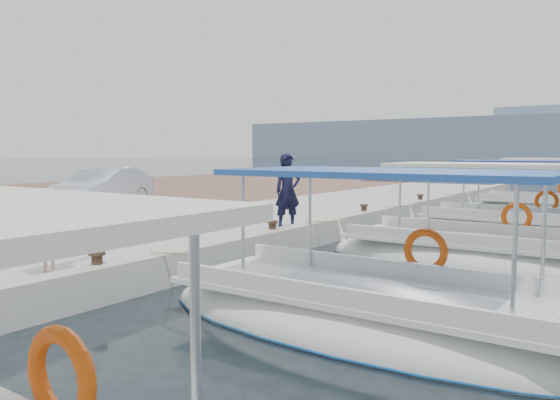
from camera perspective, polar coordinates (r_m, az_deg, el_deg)
The scene contains 13 objects.
ground at distance 11.83m, azimuth -3.65°, elevation -7.01°, with size 400.00×400.00×0.00m, color black.
concrete_quay at distance 17.51m, azimuth -1.25°, elevation -2.25°, with size 6.00×40.00×0.50m, color #A09F9A.
quay_curb at distance 16.02m, azimuth 6.84°, elevation -1.85°, with size 0.44×40.00×0.12m, color #A9A496.
cobblestone_strip at distance 20.82m, azimuth -12.49°, elevation -1.21°, with size 4.00×40.00×0.50m, color brown.
land_backing at distance 28.92m, azimuth -26.13°, elevation 0.09°, with size 16.00×60.00×0.48m, color brown.
fishing_caique_b at distance 7.74m, azimuth 9.86°, elevation -12.64°, with size 7.04×2.40×2.83m.
fishing_caique_c at distance 12.58m, azimuth 21.01°, elevation -6.03°, with size 7.48×2.44×2.83m.
fishing_caique_d at distance 17.24m, azimuth 24.86°, elevation -3.03°, with size 7.30×2.21×2.83m.
fishing_caique_e at distance 23.83m, azimuth 26.70°, elevation -1.16°, with size 6.79×2.15×2.83m.
mooring_bollards at distance 13.10m, azimuth -0.81°, elevation -2.75°, with size 0.28×20.28×0.33m.
pelican at distance 9.65m, azimuth -22.93°, elevation -3.61°, with size 0.63×1.46×1.13m.
fisherman at distance 14.02m, azimuth 0.81°, elevation 0.93°, with size 0.70×0.46×1.93m, color black.
parked_car at distance 19.59m, azimuth -18.01°, elevation 1.13°, with size 1.53×4.38×1.44m, color silver.
Camera 1 is at (7.16, -9.09, 2.46)m, focal length 35.00 mm.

